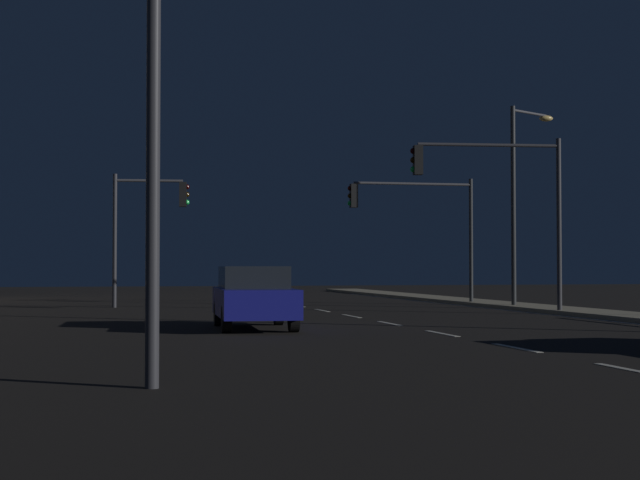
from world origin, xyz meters
The scene contains 9 objects.
ground_plane centered at (0.00, 17.50, 0.00)m, with size 112.00×112.00×0.00m, color black.
lane_markings_center centered at (0.00, 21.00, 0.01)m, with size 0.14×50.00×0.01m.
lane_edge_line centered at (6.46, 22.50, 0.01)m, with size 0.14×53.00×0.01m.
car_oncoming centered at (-3.96, 19.80, 0.82)m, with size 2.08×4.50×1.57m.
traffic_light_far_center centered at (4.85, 24.88, 4.18)m, with size 5.02×0.86×5.66m.
traffic_light_far_right centered at (-5.95, 33.15, 3.58)m, with size 2.91×0.57×5.14m.
traffic_light_overhead_east centered at (4.77, 32.56, 3.77)m, with size 5.28×0.43×5.05m.
street_lamp_far_end centered at (-7.40, 8.41, 3.97)m, with size 1.79×1.00×6.51m.
street_lamp_corner centered at (7.72, 29.11, 4.66)m, with size 2.22×1.24×7.47m.
Camera 1 is at (-7.80, -3.66, 1.55)m, focal length 52.81 mm.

